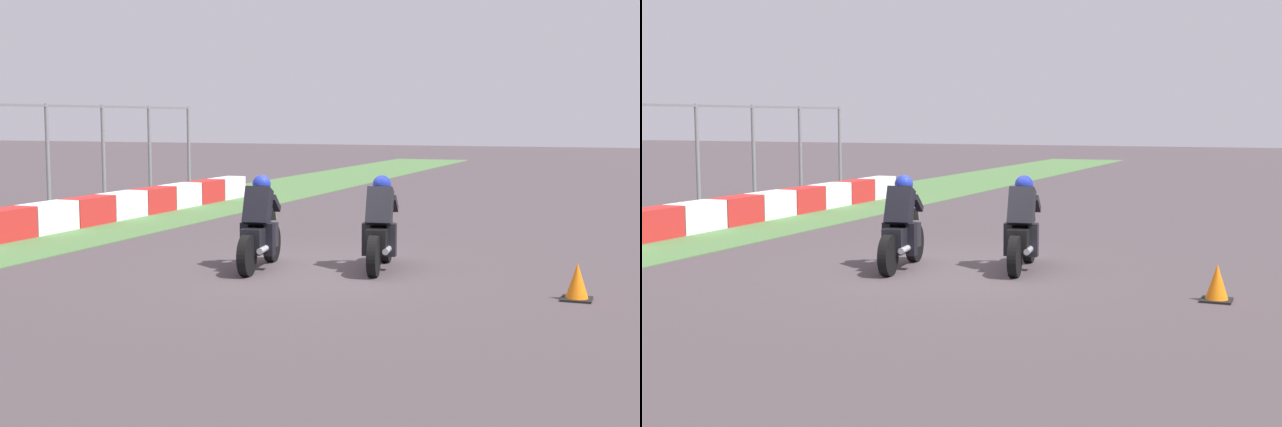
% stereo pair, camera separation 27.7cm
% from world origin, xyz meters
% --- Properties ---
extents(ground_plane, '(120.00, 120.00, 0.00)m').
position_xyz_m(ground_plane, '(0.00, 0.00, 0.00)').
color(ground_plane, '#473C40').
extents(rider_lane_a, '(2.04, 0.60, 1.51)m').
position_xyz_m(rider_lane_a, '(0.34, -1.03, 0.62)').
color(rider_lane_a, black).
rests_on(rider_lane_a, ground_plane).
extents(rider_lane_b, '(2.04, 0.59, 1.51)m').
position_xyz_m(rider_lane_b, '(-0.30, 0.80, 0.62)').
color(rider_lane_b, black).
rests_on(rider_lane_b, ground_plane).
extents(traffic_cone, '(0.40, 0.40, 0.50)m').
position_xyz_m(traffic_cone, '(-0.99, -4.18, 0.23)').
color(traffic_cone, black).
rests_on(traffic_cone, ground_plane).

